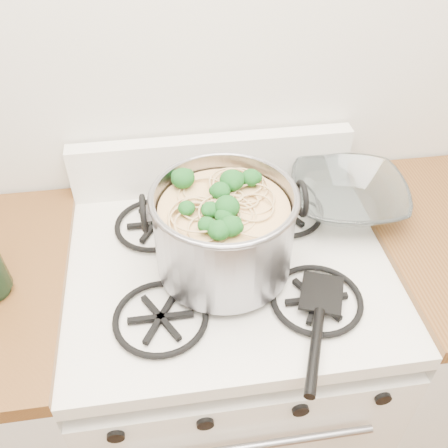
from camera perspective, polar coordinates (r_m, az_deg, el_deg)
gas_range at (r=1.56m, az=0.50°, el=-16.40°), size 0.76×0.66×0.92m
counter_left at (r=1.58m, az=-18.84°, el=-17.27°), size 0.25×0.65×0.92m
stock_pot at (r=1.09m, az=0.00°, el=-0.84°), size 0.35×0.32×0.21m
spatula at (r=1.11m, az=11.13°, el=-7.53°), size 0.38×0.40×0.02m
glass_bowl at (r=1.34m, az=13.81°, el=2.46°), size 0.14×0.14×0.03m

